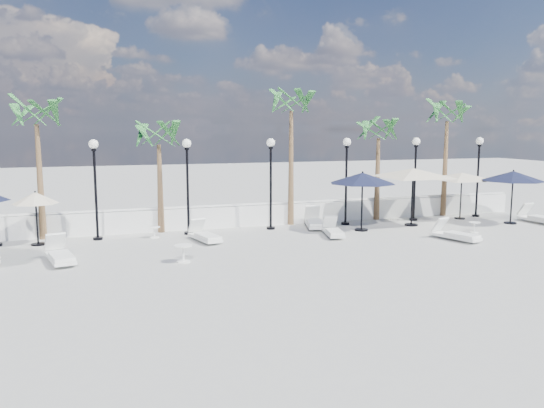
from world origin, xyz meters
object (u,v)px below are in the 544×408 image
object	(u,v)px
lounger_6	(456,234)
parasol_navy_mid	(363,178)
lounger_5	(333,231)
parasol_navy_right	(513,176)
lounger_7	(539,218)
parasol_cream_sq_a	(462,173)
parasol_cream_sq_b	(413,169)
lounger_2	(60,255)
parasol_cream_small	(35,199)
lounger_3	(205,235)
lounger_4	(314,222)

from	to	relation	value
lounger_6	parasol_navy_mid	xyz separation A→B (m)	(-2.50, 2.89, 1.96)
lounger_5	parasol_navy_right	xyz separation A→B (m)	(8.80, 0.16, 1.91)
lounger_7	parasol_navy_mid	world-z (taller)	parasol_navy_mid
lounger_5	lounger_7	distance (m)	10.12
lounger_7	parasol_navy_right	world-z (taller)	parasol_navy_right
parasol_navy_mid	parasol_cream_sq_a	distance (m)	5.96
lounger_7	parasol_cream_sq_a	world-z (taller)	parasol_cream_sq_a
lounger_7	parasol_navy_mid	size ratio (longest dim) A/B	0.74
parasol_navy_right	parasol_cream_sq_b	distance (m)	4.63
lounger_2	parasol_navy_mid	bearing A→B (deg)	-4.07
lounger_5	parasol_cream_small	size ratio (longest dim) A/B	0.92
lounger_2	lounger_6	world-z (taller)	lounger_2
lounger_5	parasol_navy_mid	xyz separation A→B (m)	(1.64, 0.75, 1.97)
lounger_6	parasol_navy_right	xyz separation A→B (m)	(4.67, 2.29, 1.90)
lounger_3	lounger_2	bearing A→B (deg)	-174.80
lounger_7	parasol_navy_right	bearing A→B (deg)	160.66
lounger_2	parasol_navy_right	bearing A→B (deg)	-9.29
lounger_2	lounger_4	xyz separation A→B (m)	(10.04, 3.06, 0.01)
lounger_3	parasol_cream_sq_a	xyz separation A→B (m)	(12.50, 1.30, 1.94)
lounger_2	parasol_cream_small	distance (m)	3.50
lounger_6	parasol_cream_sq_b	world-z (taller)	parasol_cream_sq_b
lounger_3	lounger_5	size ratio (longest dim) A/B	1.07
parasol_navy_mid	parasol_navy_right	bearing A→B (deg)	-4.78
parasol_navy_right	parasol_cream_sq_a	bearing A→B (deg)	126.59
lounger_4	lounger_2	bearing A→B (deg)	-147.51
parasol_cream_sq_b	parasol_navy_mid	bearing A→B (deg)	-171.97
lounger_2	lounger_6	size ratio (longest dim) A/B	1.06
lounger_7	parasol_cream_small	distance (m)	21.24
lounger_3	lounger_5	distance (m)	5.07
lounger_7	parasol_cream_sq_a	size ratio (longest dim) A/B	0.43
parasol_cream_sq_a	parasol_cream_sq_b	world-z (taller)	parasol_cream_sq_b
lounger_5	parasol_navy_right	world-z (taller)	parasol_navy_right
lounger_3	parasol_navy_right	distance (m)	13.97
lounger_7	parasol_navy_right	size ratio (longest dim) A/B	0.76
lounger_2	parasol_cream_sq_b	distance (m)	14.66
parasol_navy_right	parasol_cream_small	size ratio (longest dim) A/B	1.35
lounger_2	lounger_7	size ratio (longest dim) A/B	1.02
lounger_2	parasol_navy_right	world-z (taller)	parasol_navy_right
lounger_4	parasol_cream_sq_b	size ratio (longest dim) A/B	0.40
lounger_3	parasol_cream_sq_b	distance (m)	9.60
parasol_navy_right	parasol_cream_sq_a	xyz separation A→B (m)	(-1.33, 1.79, 0.04)
lounger_5	parasol_cream_sq_a	bearing A→B (deg)	27.06
parasol_cream_sq_a	parasol_cream_small	xyz separation A→B (m)	(-18.43, 0.00, -0.46)
parasol_navy_right	parasol_cream_small	world-z (taller)	parasol_navy_right
lounger_3	parasol_navy_right	size ratio (longest dim) A/B	0.73
lounger_4	parasol_cream_sq_a	xyz separation A→B (m)	(7.46, -0.02, 1.92)
parasol_cream_sq_a	parasol_cream_sq_b	xyz separation A→B (m)	(-3.19, -0.82, 0.33)
parasol_cream_sq_b	lounger_7	bearing A→B (deg)	-12.40
lounger_5	lounger_6	size ratio (longest dim) A/B	0.93
lounger_4	lounger_5	xyz separation A→B (m)	(-0.02, -1.97, -0.04)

